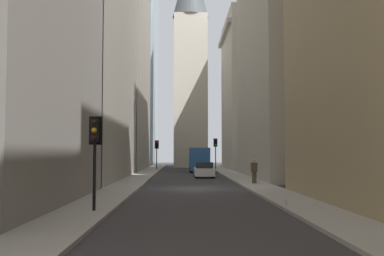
{
  "coord_description": "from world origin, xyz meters",
  "views": [
    {
      "loc": [
        -27.62,
        0.74,
        2.37
      ],
      "look_at": [
        18.22,
        -0.44,
        4.97
      ],
      "focal_mm": 39.57,
      "sensor_mm": 36.0,
      "label": 1
    }
  ],
  "objects_px": {
    "sedan_white": "(204,170)",
    "discarded_bottle": "(286,203)",
    "traffic_light_midblock": "(157,148)",
    "pedestrian": "(254,170)",
    "delivery_truck": "(199,160)",
    "traffic_light_far_junction": "(216,146)",
    "traffic_light_foreground": "(95,141)"
  },
  "relations": [
    {
      "from": "traffic_light_foreground",
      "to": "pedestrian",
      "type": "xyz_separation_m",
      "value": [
        13.79,
        -8.54,
        -1.71
      ]
    },
    {
      "from": "traffic_light_foreground",
      "to": "traffic_light_midblock",
      "type": "height_order",
      "value": "traffic_light_midblock"
    },
    {
      "from": "sedan_white",
      "to": "pedestrian",
      "type": "bearing_deg",
      "value": -162.12
    },
    {
      "from": "delivery_truck",
      "to": "discarded_bottle",
      "type": "relative_size",
      "value": 23.93
    },
    {
      "from": "traffic_light_midblock",
      "to": "pedestrian",
      "type": "xyz_separation_m",
      "value": [
        -25.34,
        -8.42,
        -1.82
      ]
    },
    {
      "from": "delivery_truck",
      "to": "discarded_bottle",
      "type": "bearing_deg",
      "value": -176.16
    },
    {
      "from": "traffic_light_midblock",
      "to": "traffic_light_far_junction",
      "type": "xyz_separation_m",
      "value": [
        0.88,
        -7.8,
        0.21
      ]
    },
    {
      "from": "pedestrian",
      "to": "discarded_bottle",
      "type": "relative_size",
      "value": 6.39
    },
    {
      "from": "traffic_light_midblock",
      "to": "traffic_light_far_junction",
      "type": "distance_m",
      "value": 7.85
    },
    {
      "from": "sedan_white",
      "to": "traffic_light_foreground",
      "type": "xyz_separation_m",
      "value": [
        -23.34,
        5.46,
        2.12
      ]
    },
    {
      "from": "delivery_truck",
      "to": "traffic_light_far_junction",
      "type": "xyz_separation_m",
      "value": [
        6.02,
        -2.47,
        1.65
      ]
    },
    {
      "from": "traffic_light_midblock",
      "to": "pedestrian",
      "type": "bearing_deg",
      "value": -161.63
    },
    {
      "from": "delivery_truck",
      "to": "pedestrian",
      "type": "xyz_separation_m",
      "value": [
        -20.19,
        -3.08,
        -0.38
      ]
    },
    {
      "from": "delivery_truck",
      "to": "discarded_bottle",
      "type": "height_order",
      "value": "delivery_truck"
    },
    {
      "from": "sedan_white",
      "to": "traffic_light_far_junction",
      "type": "bearing_deg",
      "value": -8.42
    },
    {
      "from": "traffic_light_far_junction",
      "to": "traffic_light_midblock",
      "type": "bearing_deg",
      "value": 96.4
    },
    {
      "from": "traffic_light_midblock",
      "to": "pedestrian",
      "type": "distance_m",
      "value": 26.76
    },
    {
      "from": "delivery_truck",
      "to": "traffic_light_midblock",
      "type": "relative_size",
      "value": 1.72
    },
    {
      "from": "delivery_truck",
      "to": "discarded_bottle",
      "type": "distance_m",
      "value": 32.94
    },
    {
      "from": "traffic_light_midblock",
      "to": "discarded_bottle",
      "type": "height_order",
      "value": "traffic_light_midblock"
    },
    {
      "from": "discarded_bottle",
      "to": "pedestrian",
      "type": "bearing_deg",
      "value": -3.96
    },
    {
      "from": "delivery_truck",
      "to": "traffic_light_foreground",
      "type": "xyz_separation_m",
      "value": [
        -33.98,
        5.46,
        1.33
      ]
    },
    {
      "from": "traffic_light_midblock",
      "to": "traffic_light_foreground",
      "type": "bearing_deg",
      "value": 179.81
    },
    {
      "from": "traffic_light_foreground",
      "to": "traffic_light_midblock",
      "type": "distance_m",
      "value": 39.13
    },
    {
      "from": "delivery_truck",
      "to": "traffic_light_far_junction",
      "type": "bearing_deg",
      "value": -22.28
    },
    {
      "from": "sedan_white",
      "to": "pedestrian",
      "type": "relative_size",
      "value": 2.49
    },
    {
      "from": "traffic_light_foreground",
      "to": "pedestrian",
      "type": "height_order",
      "value": "traffic_light_foreground"
    },
    {
      "from": "sedan_white",
      "to": "discarded_bottle",
      "type": "height_order",
      "value": "sedan_white"
    },
    {
      "from": "traffic_light_far_junction",
      "to": "discarded_bottle",
      "type": "bearing_deg",
      "value": 179.61
    },
    {
      "from": "traffic_light_foreground",
      "to": "traffic_light_midblock",
      "type": "relative_size",
      "value": 0.96
    },
    {
      "from": "delivery_truck",
      "to": "traffic_light_midblock",
      "type": "xyz_separation_m",
      "value": [
        5.15,
        5.34,
        1.44
      ]
    },
    {
      "from": "traffic_light_foreground",
      "to": "traffic_light_far_junction",
      "type": "xyz_separation_m",
      "value": [
        40.0,
        -7.93,
        0.32
      ]
    }
  ]
}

